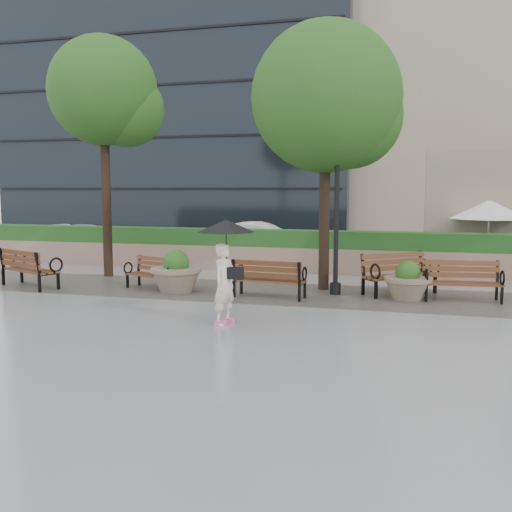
% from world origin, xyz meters
% --- Properties ---
extents(ground, '(100.00, 100.00, 0.00)m').
position_xyz_m(ground, '(0.00, 0.00, 0.00)').
color(ground, gray).
rests_on(ground, ground).
extents(cobble_strip, '(28.00, 3.20, 0.01)m').
position_xyz_m(cobble_strip, '(0.00, 3.00, 0.01)').
color(cobble_strip, '#383330').
rests_on(cobble_strip, ground).
extents(hedge_wall, '(24.00, 0.80, 1.35)m').
position_xyz_m(hedge_wall, '(0.00, 7.00, 0.66)').
color(hedge_wall, '#9E7966').
rests_on(hedge_wall, ground).
extents(asphalt_street, '(40.00, 7.00, 0.00)m').
position_xyz_m(asphalt_street, '(0.00, 11.00, 0.00)').
color(asphalt_street, black).
rests_on(asphalt_street, ground).
extents(bldg_glass, '(20.00, 10.00, 25.00)m').
position_xyz_m(bldg_glass, '(-9.00, 22.00, 12.50)').
color(bldg_glass, black).
rests_on(bldg_glass, ground).
extents(bench_0, '(2.09, 1.49, 1.05)m').
position_xyz_m(bench_0, '(-5.98, 2.06, 0.31)').
color(bench_0, '#59321A').
rests_on(bench_0, ground).
extents(bench_1, '(1.70, 1.08, 0.85)m').
position_xyz_m(bench_1, '(-2.57, 2.66, 0.25)').
color(bench_1, '#59321A').
rests_on(bench_1, ground).
extents(bench_2, '(1.83, 0.86, 0.95)m').
position_xyz_m(bench_2, '(0.69, 2.31, 0.28)').
color(bench_2, '#59321A').
rests_on(bench_2, ground).
extents(bench_3, '(1.98, 1.82, 1.04)m').
position_xyz_m(bench_3, '(3.79, 3.63, 0.31)').
color(bench_3, '#59321A').
rests_on(bench_3, ground).
extents(bench_4, '(1.85, 0.88, 0.96)m').
position_xyz_m(bench_4, '(5.25, 3.09, 0.29)').
color(bench_4, '#59321A').
rests_on(bench_4, ground).
extents(planter_left, '(1.32, 1.32, 1.11)m').
position_xyz_m(planter_left, '(-1.85, 2.48, 0.43)').
color(planter_left, '#7F6B56').
rests_on(planter_left, ground).
extents(planter_right, '(1.14, 1.14, 0.96)m').
position_xyz_m(planter_right, '(4.00, 2.96, 0.38)').
color(planter_right, '#7F6B56').
rests_on(planter_right, ground).
extents(lamppost, '(0.28, 0.28, 4.54)m').
position_xyz_m(lamppost, '(2.21, 3.19, 2.01)').
color(lamppost, black).
rests_on(lamppost, ground).
extents(tree_0, '(3.35, 3.23, 7.20)m').
position_xyz_m(tree_0, '(-4.78, 4.51, 5.43)').
color(tree_0, black).
rests_on(tree_0, ground).
extents(tree_1, '(3.90, 3.88, 6.96)m').
position_xyz_m(tree_1, '(1.97, 3.91, 4.89)').
color(tree_1, black).
rests_on(tree_1, ground).
extents(patio_umb_white, '(2.50, 2.50, 2.30)m').
position_xyz_m(patio_umb_white, '(6.53, 9.05, 1.99)').
color(patio_umb_white, black).
rests_on(patio_umb_white, ground).
extents(car_left, '(4.43, 2.62, 1.20)m').
position_xyz_m(car_left, '(-8.85, 9.73, 0.60)').
color(car_left, silver).
rests_on(car_left, ground).
extents(car_right, '(4.32, 1.63, 1.41)m').
position_xyz_m(car_right, '(-1.54, 10.00, 0.70)').
color(car_right, silver).
rests_on(car_right, ground).
extents(pedestrian, '(1.13, 1.13, 2.07)m').
position_xyz_m(pedestrian, '(0.50, -0.54, 1.26)').
color(pedestrian, beige).
rests_on(pedestrian, ground).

